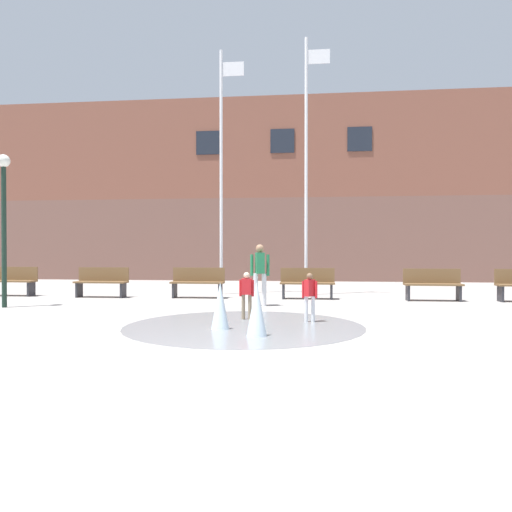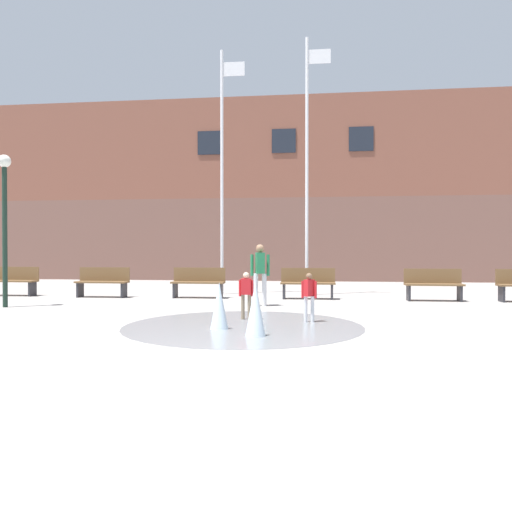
{
  "view_description": "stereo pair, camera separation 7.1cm",
  "coord_description": "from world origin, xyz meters",
  "px_view_note": "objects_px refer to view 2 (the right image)",
  "views": [
    {
      "loc": [
        1.4,
        -5.15,
        1.45
      ],
      "look_at": [
        0.03,
        6.85,
        1.3
      ],
      "focal_mm": 35.0,
      "sensor_mm": 36.0,
      "label": 1
    },
    {
      "loc": [
        1.47,
        -5.14,
        1.45
      ],
      "look_at": [
        0.03,
        6.85,
        1.3
      ],
      "focal_mm": 35.0,
      "sensor_mm": 36.0,
      "label": 2
    }
  ],
  "objects_px": {
    "park_bench_far_left": "(13,280)",
    "flagpole_left": "(223,165)",
    "park_bench_center": "(308,283)",
    "child_in_fountain": "(309,293)",
    "child_with_pink_shirt": "(246,292)",
    "park_bench_under_left_flagpole": "(198,282)",
    "park_bench_under_right_flagpole": "(433,284)",
    "lamp_post_left_lane": "(5,208)",
    "flagpole_right": "(308,159)",
    "adult_in_red": "(260,270)",
    "park_bench_left_of_flagpoles": "(103,281)"
  },
  "relations": [
    {
      "from": "park_bench_far_left",
      "to": "park_bench_left_of_flagpoles",
      "type": "bearing_deg",
      "value": -2.65
    },
    {
      "from": "park_bench_left_of_flagpoles",
      "to": "park_bench_under_right_flagpole",
      "type": "distance_m",
      "value": 9.8
    },
    {
      "from": "park_bench_far_left",
      "to": "park_bench_left_of_flagpoles",
      "type": "distance_m",
      "value": 3.05
    },
    {
      "from": "park_bench_far_left",
      "to": "child_with_pink_shirt",
      "type": "distance_m",
      "value": 9.24
    },
    {
      "from": "park_bench_far_left",
      "to": "park_bench_under_left_flagpole",
      "type": "distance_m",
      "value": 6.0
    },
    {
      "from": "park_bench_center",
      "to": "park_bench_left_of_flagpoles",
      "type": "bearing_deg",
      "value": -178.13
    },
    {
      "from": "park_bench_far_left",
      "to": "child_with_pink_shirt",
      "type": "relative_size",
      "value": 1.62
    },
    {
      "from": "park_bench_center",
      "to": "park_bench_under_right_flagpole",
      "type": "height_order",
      "value": "same"
    },
    {
      "from": "park_bench_center",
      "to": "flagpole_left",
      "type": "bearing_deg",
      "value": 155.47
    },
    {
      "from": "adult_in_red",
      "to": "child_with_pink_shirt",
      "type": "bearing_deg",
      "value": 164.48
    },
    {
      "from": "park_bench_center",
      "to": "child_in_fountain",
      "type": "height_order",
      "value": "child_in_fountain"
    },
    {
      "from": "park_bench_under_left_flagpole",
      "to": "park_bench_under_right_flagpole",
      "type": "distance_m",
      "value": 6.84
    },
    {
      "from": "park_bench_far_left",
      "to": "lamp_post_left_lane",
      "type": "xyz_separation_m",
      "value": [
        1.73,
        -2.99,
        2.04
      ]
    },
    {
      "from": "park_bench_far_left",
      "to": "flagpole_left",
      "type": "distance_m",
      "value": 7.62
    },
    {
      "from": "lamp_post_left_lane",
      "to": "park_bench_under_left_flagpole",
      "type": "bearing_deg",
      "value": 35.01
    },
    {
      "from": "park_bench_under_left_flagpole",
      "to": "flagpole_left",
      "type": "height_order",
      "value": "flagpole_left"
    },
    {
      "from": "child_with_pink_shirt",
      "to": "adult_in_red",
      "type": "xyz_separation_m",
      "value": [
        0.01,
        2.53,
        0.35
      ]
    },
    {
      "from": "park_bench_far_left",
      "to": "adult_in_red",
      "type": "height_order",
      "value": "adult_in_red"
    },
    {
      "from": "park_bench_left_of_flagpoles",
      "to": "park_bench_under_left_flagpole",
      "type": "distance_m",
      "value": 2.96
    },
    {
      "from": "child_in_fountain",
      "to": "park_bench_under_left_flagpole",
      "type": "bearing_deg",
      "value": 74.73
    },
    {
      "from": "park_bench_far_left",
      "to": "park_bench_center",
      "type": "distance_m",
      "value": 9.29
    },
    {
      "from": "park_bench_under_right_flagpole",
      "to": "child_in_fountain",
      "type": "height_order",
      "value": "child_in_fountain"
    },
    {
      "from": "park_bench_under_right_flagpole",
      "to": "flagpole_left",
      "type": "distance_m",
      "value": 7.5
    },
    {
      "from": "park_bench_under_right_flagpole",
      "to": "flagpole_right",
      "type": "bearing_deg",
      "value": 158.41
    },
    {
      "from": "park_bench_left_of_flagpoles",
      "to": "flagpole_left",
      "type": "bearing_deg",
      "value": 23.13
    },
    {
      "from": "flagpole_left",
      "to": "flagpole_right",
      "type": "xyz_separation_m",
      "value": [
        2.76,
        0.0,
        0.14
      ]
    },
    {
      "from": "park_bench_far_left",
      "to": "flagpole_right",
      "type": "bearing_deg",
      "value": 8.21
    },
    {
      "from": "park_bench_under_left_flagpole",
      "to": "child_with_pink_shirt",
      "type": "xyz_separation_m",
      "value": [
        2.08,
        -4.47,
        0.1
      ]
    },
    {
      "from": "park_bench_left_of_flagpoles",
      "to": "child_in_fountain",
      "type": "relative_size",
      "value": 1.62
    },
    {
      "from": "child_in_fountain",
      "to": "adult_in_red",
      "type": "xyz_separation_m",
      "value": [
        -1.3,
        2.75,
        0.35
      ]
    },
    {
      "from": "park_bench_under_right_flagpole",
      "to": "child_with_pink_shirt",
      "type": "xyz_separation_m",
      "value": [
        -4.76,
        -4.39,
        0.1
      ]
    },
    {
      "from": "flagpole_left",
      "to": "lamp_post_left_lane",
      "type": "bearing_deg",
      "value": -137.79
    },
    {
      "from": "park_bench_center",
      "to": "park_bench_under_right_flagpole",
      "type": "distance_m",
      "value": 3.55
    },
    {
      "from": "child_with_pink_shirt",
      "to": "child_in_fountain",
      "type": "height_order",
      "value": "same"
    },
    {
      "from": "lamp_post_left_lane",
      "to": "adult_in_red",
      "type": "bearing_deg",
      "value": 9.35
    },
    {
      "from": "park_bench_center",
      "to": "flagpole_left",
      "type": "distance_m",
      "value": 4.84
    },
    {
      "from": "park_bench_far_left",
      "to": "lamp_post_left_lane",
      "type": "relative_size",
      "value": 0.42
    },
    {
      "from": "park_bench_under_left_flagpole",
      "to": "child_with_pink_shirt",
      "type": "distance_m",
      "value": 4.93
    },
    {
      "from": "park_bench_under_left_flagpole",
      "to": "child_in_fountain",
      "type": "distance_m",
      "value": 5.79
    },
    {
      "from": "lamp_post_left_lane",
      "to": "flagpole_right",
      "type": "bearing_deg",
      "value": 29.89
    },
    {
      "from": "park_bench_center",
      "to": "child_with_pink_shirt",
      "type": "xyz_separation_m",
      "value": [
        -1.21,
        -4.53,
        0.1
      ]
    },
    {
      "from": "park_bench_center",
      "to": "child_in_fountain",
      "type": "relative_size",
      "value": 1.62
    },
    {
      "from": "flagpole_left",
      "to": "flagpole_right",
      "type": "bearing_deg",
      "value": 0.0
    },
    {
      "from": "park_bench_far_left",
      "to": "flagpole_left",
      "type": "height_order",
      "value": "flagpole_left"
    },
    {
      "from": "park_bench_far_left",
      "to": "child_in_fountain",
      "type": "distance_m",
      "value": 10.5
    },
    {
      "from": "flagpole_right",
      "to": "lamp_post_left_lane",
      "type": "relative_size",
      "value": 2.14
    },
    {
      "from": "park_bench_far_left",
      "to": "lamp_post_left_lane",
      "type": "height_order",
      "value": "lamp_post_left_lane"
    },
    {
      "from": "adult_in_red",
      "to": "lamp_post_left_lane",
      "type": "height_order",
      "value": "lamp_post_left_lane"
    },
    {
      "from": "lamp_post_left_lane",
      "to": "park_bench_left_of_flagpoles",
      "type": "bearing_deg",
      "value": 65.28
    },
    {
      "from": "park_bench_far_left",
      "to": "flagpole_left",
      "type": "bearing_deg",
      "value": 11.61
    }
  ]
}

